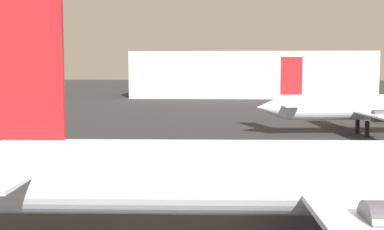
% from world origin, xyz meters
% --- Properties ---
extents(airplane_at_gate, '(39.61, 25.18, 11.50)m').
position_xyz_m(airplane_at_gate, '(3.34, 14.35, 3.65)').
color(airplane_at_gate, silver).
rests_on(airplane_at_gate, ground_plane).
extents(airplane_distant, '(28.12, 24.66, 9.48)m').
position_xyz_m(airplane_distant, '(14.79, 54.95, 3.43)').
color(airplane_distant, silver).
rests_on(airplane_distant, ground_plane).
extents(terminal_building, '(63.23, 20.13, 12.19)m').
position_xyz_m(terminal_building, '(4.52, 132.14, 6.09)').
color(terminal_building, beige).
rests_on(terminal_building, ground_plane).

